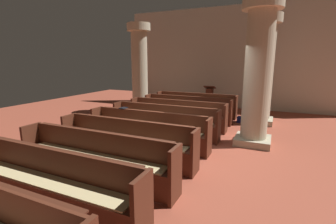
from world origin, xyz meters
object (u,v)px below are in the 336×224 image
at_px(pew_row_6, 94,156).
at_px(pillar_far_side, 140,67).
at_px(pew_row_0, 195,104).
at_px(pillar_aisle_side, 263,69).
at_px(lectern, 209,100).
at_px(pew_row_2, 177,113).
at_px(pew_row_7, 47,180).
at_px(pew_row_5, 125,140).
at_px(hymn_book, 123,108).
at_px(pew_row_3, 164,120).
at_px(pew_row_1, 187,108).
at_px(kneeler_box_navy, 242,120).
at_px(pillar_aisle_rear, 258,71).
at_px(pew_row_4, 147,128).

distance_m(pew_row_6, pillar_far_side, 6.27).
bearing_deg(pew_row_0, pillar_aisle_side, -6.12).
bearing_deg(lectern, pew_row_2, -93.94).
bearing_deg(pillar_far_side, pew_row_7, -70.21).
height_order(pew_row_5, hymn_book, hymn_book).
bearing_deg(hymn_book, lectern, 78.04).
bearing_deg(pew_row_3, pew_row_2, 90.00).
height_order(pew_row_6, pew_row_7, same).
height_order(pew_row_1, pew_row_2, same).
bearing_deg(pillar_far_side, kneeler_box_navy, -2.35).
xyz_separation_m(pew_row_7, kneeler_box_navy, (1.87, 6.43, -0.37)).
bearing_deg(pillar_far_side, lectern, 30.94).
bearing_deg(pew_row_6, pillar_aisle_side, 66.69).
distance_m(pew_row_0, pew_row_3, 2.95).
height_order(pew_row_2, kneeler_box_navy, pew_row_2).
xyz_separation_m(pew_row_7, lectern, (0.22, 8.17, -0.02)).
xyz_separation_m(lectern, hymn_book, (-1.07, -5.03, 0.44)).
height_order(pew_row_5, lectern, lectern).
height_order(lectern, kneeler_box_navy, lectern).
bearing_deg(pew_row_7, pillar_aisle_side, 69.85).
xyz_separation_m(pew_row_2, pillar_far_side, (-2.38, 1.70, 1.41)).
height_order(pew_row_0, pillar_far_side, pillar_far_side).
height_order(pillar_far_side, pillar_aisle_rear, same).
relative_size(pillar_aisle_side, lectern, 3.34).
distance_m(pew_row_2, pew_row_7, 4.91).
distance_m(lectern, kneeler_box_navy, 2.42).
distance_m(pew_row_7, pillar_aisle_side, 7.19).
bearing_deg(kneeler_box_navy, pillar_aisle_side, 18.10).
bearing_deg(pew_row_4, pew_row_1, 90.00).
bearing_deg(pew_row_7, lectern, 88.43).
distance_m(pillar_aisle_side, pillar_aisle_rear, 2.38).
distance_m(pew_row_2, lectern, 3.26).
xyz_separation_m(pew_row_3, pew_row_5, (0.00, -1.97, 0.00)).
height_order(hymn_book, kneeler_box_navy, hymn_book).
height_order(pew_row_7, pillar_aisle_side, pillar_aisle_side).
relative_size(pew_row_1, pew_row_5, 1.00).
distance_m(pew_row_2, pew_row_4, 1.97).
xyz_separation_m(pew_row_5, pillar_aisle_rear, (2.43, 2.28, 1.41)).
distance_m(pew_row_2, pew_row_5, 2.95).
bearing_deg(pew_row_0, pew_row_2, -90.00).
xyz_separation_m(pew_row_3, lectern, (0.22, 4.24, -0.02)).
distance_m(pew_row_0, pew_row_4, 3.93).
height_order(pew_row_4, pillar_aisle_side, pillar_aisle_side).
bearing_deg(pillar_far_side, pillar_aisle_side, 0.09).
distance_m(pillar_aisle_side, hymn_book, 4.87).
relative_size(pew_row_3, pillar_aisle_side, 0.89).
xyz_separation_m(pew_row_3, pew_row_7, (0.00, -3.93, 0.00)).
bearing_deg(pew_row_6, pew_row_2, 90.00).
bearing_deg(pew_row_7, kneeler_box_navy, 73.80).
distance_m(pew_row_4, pillar_far_side, 4.59).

